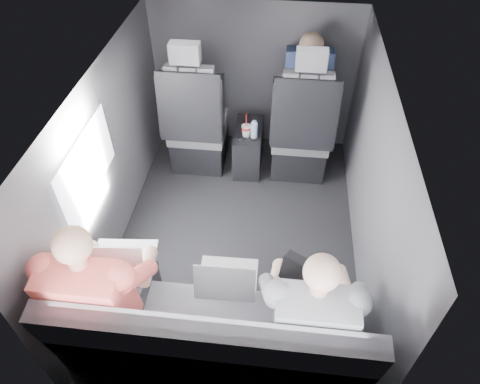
# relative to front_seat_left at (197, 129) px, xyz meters

# --- Properties ---
(floor) EXTENTS (2.60, 2.60, 0.00)m
(floor) POSITION_rel_front_seat_left_xyz_m (0.45, -0.84, -0.40)
(floor) COLOR black
(floor) RESTS_ON ground
(ceiling) EXTENTS (2.60, 2.60, 0.00)m
(ceiling) POSITION_rel_front_seat_left_xyz_m (0.45, -0.84, 0.95)
(ceiling) COLOR #B2B2AD
(ceiling) RESTS_ON panel_back
(panel_left) EXTENTS (0.02, 2.60, 1.35)m
(panel_left) POSITION_rel_front_seat_left_xyz_m (-0.45, -0.84, 0.27)
(panel_left) COLOR #56565B
(panel_left) RESTS_ON floor
(panel_right) EXTENTS (0.02, 2.60, 1.35)m
(panel_right) POSITION_rel_front_seat_left_xyz_m (1.35, -0.84, 0.27)
(panel_right) COLOR #56565B
(panel_right) RESTS_ON floor
(panel_front) EXTENTS (1.80, 0.02, 1.35)m
(panel_front) POSITION_rel_front_seat_left_xyz_m (0.45, 0.46, 0.27)
(panel_front) COLOR #56565B
(panel_front) RESTS_ON floor
(panel_back) EXTENTS (1.80, 0.02, 1.35)m
(panel_back) POSITION_rel_front_seat_left_xyz_m (0.45, -2.14, 0.27)
(panel_back) COLOR #56565B
(panel_back) RESTS_ON floor
(side_window) EXTENTS (0.02, 0.75, 0.42)m
(side_window) POSITION_rel_front_seat_left_xyz_m (-0.43, -1.14, 0.50)
(side_window) COLOR white
(side_window) RESTS_ON panel_left
(seatbelt) EXTENTS (0.35, 0.11, 0.59)m
(seatbelt) POSITION_rel_front_seat_left_xyz_m (0.90, -0.17, 0.40)
(seatbelt) COLOR black
(seatbelt) RESTS_ON front_seat_right
(front_seat_left) EXTENTS (0.52, 0.58, 1.26)m
(front_seat_left) POSITION_rel_front_seat_left_xyz_m (0.00, 0.00, 0.00)
(front_seat_left) COLOR black
(front_seat_left) RESTS_ON floor
(front_seat_right) EXTENTS (0.52, 0.58, 1.26)m
(front_seat_right) POSITION_rel_front_seat_left_xyz_m (0.90, 0.00, 0.00)
(front_seat_right) COLOR black
(front_seat_right) RESTS_ON floor
(center_console) EXTENTS (0.24, 0.48, 0.41)m
(center_console) POSITION_rel_front_seat_left_xyz_m (0.45, 0.04, -0.20)
(center_console) COLOR black
(center_console) RESTS_ON floor
(rear_bench) EXTENTS (1.60, 0.57, 0.92)m
(rear_bench) POSITION_rel_front_seat_left_xyz_m (0.45, -1.90, -0.09)
(rear_bench) COLOR #5B5A5F
(rear_bench) RESTS_ON floor
(soda_cup) EXTENTS (0.08, 0.08, 0.24)m
(soda_cup) POSITION_rel_front_seat_left_xyz_m (0.44, -0.06, 0.06)
(soda_cup) COLOR white
(soda_cup) RESTS_ON center_console
(water_bottle) EXTENTS (0.06, 0.06, 0.17)m
(water_bottle) POSITION_rel_front_seat_left_xyz_m (0.50, -0.07, 0.08)
(water_bottle) COLOR #9BBCD3
(water_bottle) RESTS_ON center_console
(laptop_white) EXTENTS (0.38, 0.36, 0.27)m
(laptop_white) POSITION_rel_front_seat_left_xyz_m (-0.13, -1.62, 0.24)
(laptop_white) COLOR white
(laptop_white) RESTS_ON passenger_rear_left
(laptop_silver) EXTENTS (0.33, 0.29, 0.23)m
(laptop_silver) POSITION_rel_front_seat_left_xyz_m (0.49, -1.66, 0.23)
(laptop_silver) COLOR #A8A8AC
(laptop_silver) RESTS_ON rear_bench
(laptop_black) EXTENTS (0.41, 0.44, 0.24)m
(laptop_black) POSITION_rel_front_seat_left_xyz_m (0.92, -1.64, 0.23)
(laptop_black) COLOR black
(laptop_black) RESTS_ON passenger_rear_right
(passenger_rear_left) EXTENTS (0.50, 0.62, 1.22)m
(passenger_rear_left) POSITION_rel_front_seat_left_xyz_m (-0.15, -1.81, 0.23)
(passenger_rear_left) COLOR #323136
(passenger_rear_left) RESTS_ON rear_bench
(passenger_rear_right) EXTENTS (0.47, 0.60, 1.18)m
(passenger_rear_right) POSITION_rel_front_seat_left_xyz_m (0.94, -1.81, 0.21)
(passenger_rear_right) COLOR navy
(passenger_rear_right) RESTS_ON rear_bench
(passenger_front_right) EXTENTS (0.39, 0.39, 0.76)m
(passenger_front_right) POSITION_rel_front_seat_left_xyz_m (0.91, 0.26, 0.35)
(passenger_front_right) COLOR navy
(passenger_front_right) RESTS_ON front_seat_right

